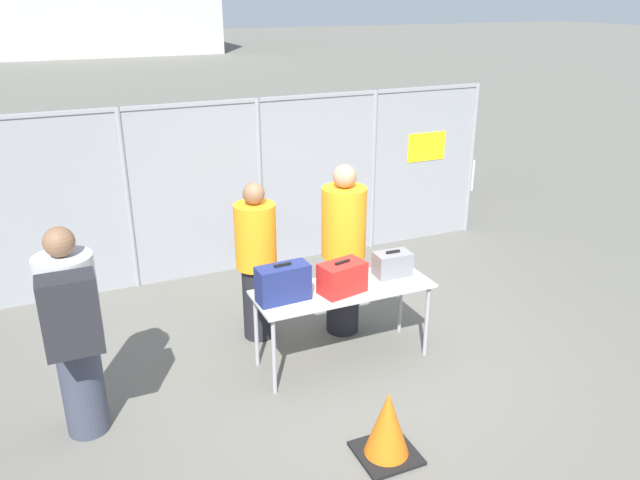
# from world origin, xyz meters

# --- Properties ---
(ground_plane) EXTENTS (120.00, 120.00, 0.00)m
(ground_plane) POSITION_xyz_m (0.00, 0.00, 0.00)
(ground_plane) COLOR #605E56
(fence_section) EXTENTS (6.59, 0.07, 2.20)m
(fence_section) POSITION_xyz_m (0.02, 2.62, 1.15)
(fence_section) COLOR gray
(fence_section) RESTS_ON ground_plane
(inspection_table) EXTENTS (1.71, 0.62, 0.79)m
(inspection_table) POSITION_xyz_m (-0.03, 0.09, 0.71)
(inspection_table) COLOR #B2B2AD
(inspection_table) RESTS_ON ground_plane
(suitcase_navy) EXTENTS (0.49, 0.23, 0.36)m
(suitcase_navy) POSITION_xyz_m (-0.64, 0.08, 0.96)
(suitcase_navy) COLOR navy
(suitcase_navy) RESTS_ON inspection_table
(suitcase_red) EXTENTS (0.46, 0.33, 0.32)m
(suitcase_red) POSITION_xyz_m (-0.08, 0.01, 0.93)
(suitcase_red) COLOR red
(suitcase_red) RESTS_ON inspection_table
(suitcase_grey) EXTENTS (0.36, 0.23, 0.26)m
(suitcase_grey) POSITION_xyz_m (0.53, 0.16, 0.90)
(suitcase_grey) COLOR slate
(suitcase_grey) RESTS_ON inspection_table
(traveler_hooded) EXTENTS (0.44, 0.69, 1.79)m
(traveler_hooded) POSITION_xyz_m (-2.41, -0.08, 0.98)
(traveler_hooded) COLOR #383D4C
(traveler_hooded) RESTS_ON ground_plane
(security_worker_near) EXTENTS (0.45, 0.45, 1.82)m
(security_worker_near) POSITION_xyz_m (0.22, 0.63, 0.94)
(security_worker_near) COLOR black
(security_worker_near) RESTS_ON ground_plane
(security_worker_far) EXTENTS (0.41, 0.41, 1.67)m
(security_worker_far) POSITION_xyz_m (-0.63, 0.87, 0.86)
(security_worker_far) COLOR black
(security_worker_far) RESTS_ON ground_plane
(utility_trailer) EXTENTS (4.03, 2.05, 0.70)m
(utility_trailer) POSITION_xyz_m (2.70, 4.48, 0.41)
(utility_trailer) COLOR silver
(utility_trailer) RESTS_ON ground_plane
(traffic_cone) EXTENTS (0.46, 0.46, 0.58)m
(traffic_cone) POSITION_xyz_m (-0.31, -1.28, 0.27)
(traffic_cone) COLOR black
(traffic_cone) RESTS_ON ground_plane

